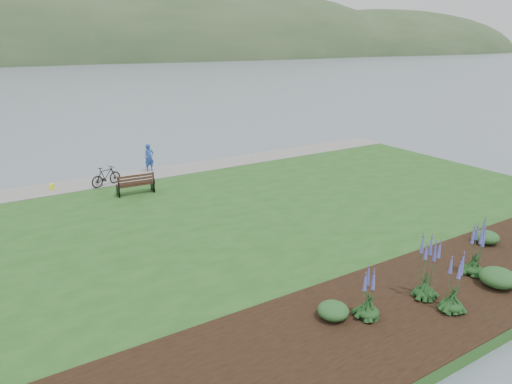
% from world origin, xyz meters
% --- Properties ---
extents(ground, '(600.00, 600.00, 0.00)m').
position_xyz_m(ground, '(0.00, 0.00, 0.00)').
color(ground, slate).
rests_on(ground, ground).
extents(lawn, '(34.00, 20.00, 0.40)m').
position_xyz_m(lawn, '(0.00, -2.00, 0.20)').
color(lawn, '#23521D').
rests_on(lawn, ground).
extents(shoreline_path, '(34.00, 2.20, 0.03)m').
position_xyz_m(shoreline_path, '(0.00, 6.90, 0.42)').
color(shoreline_path, gray).
rests_on(shoreline_path, lawn).
extents(garden_bed, '(24.00, 4.40, 0.04)m').
position_xyz_m(garden_bed, '(3.00, -9.80, 0.42)').
color(garden_bed, black).
rests_on(garden_bed, lawn).
extents(far_hillside, '(580.00, 80.00, 38.00)m').
position_xyz_m(far_hillside, '(20.00, 170.00, 0.00)').
color(far_hillside, '#324C2A').
rests_on(far_hillside, ground).
extents(park_bench, '(1.79, 0.82, 1.08)m').
position_xyz_m(park_bench, '(-1.70, 3.88, 0.94)').
color(park_bench, black).
rests_on(park_bench, lawn).
extents(person, '(0.74, 0.57, 1.85)m').
position_xyz_m(person, '(0.26, 7.50, 1.33)').
color(person, '#22469F').
rests_on(person, lawn).
extents(bicycle_b, '(1.03, 1.76, 1.02)m').
position_xyz_m(bicycle_b, '(-2.58, 6.01, 0.91)').
color(bicycle_b, black).
rests_on(bicycle_b, lawn).
extents(pannier, '(0.27, 0.34, 0.31)m').
position_xyz_m(pannier, '(-5.08, 6.74, 0.56)').
color(pannier, yellow).
rests_on(pannier, lawn).
extents(echium_0, '(0.62, 0.62, 1.85)m').
position_xyz_m(echium_0, '(2.53, -10.66, 1.12)').
color(echium_0, '#143816').
rests_on(echium_0, garden_bed).
extents(echium_1, '(0.62, 0.62, 2.08)m').
position_xyz_m(echium_1, '(4.93, -9.70, 1.33)').
color(echium_1, '#143816').
rests_on(echium_1, garden_bed).
extents(echium_4, '(0.62, 0.62, 1.77)m').
position_xyz_m(echium_4, '(0.33, -9.68, 1.14)').
color(echium_4, '#143816').
rests_on(echium_4, garden_bed).
extents(echium_5, '(0.62, 0.62, 2.24)m').
position_xyz_m(echium_5, '(2.46, -9.81, 1.40)').
color(echium_5, '#143816').
rests_on(echium_5, garden_bed).
extents(shrub_0, '(0.86, 0.86, 0.43)m').
position_xyz_m(shrub_0, '(-0.48, -9.20, 0.65)').
color(shrub_0, '#1E4C21').
rests_on(shrub_0, garden_bed).
extents(shrub_1, '(1.09, 1.09, 0.54)m').
position_xyz_m(shrub_1, '(4.89, -10.54, 0.71)').
color(shrub_1, '#1E4C21').
rests_on(shrub_1, garden_bed).
extents(shrub_2, '(0.91, 0.91, 0.45)m').
position_xyz_m(shrub_2, '(7.48, -8.51, 0.67)').
color(shrub_2, '#1E4C21').
rests_on(shrub_2, garden_bed).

